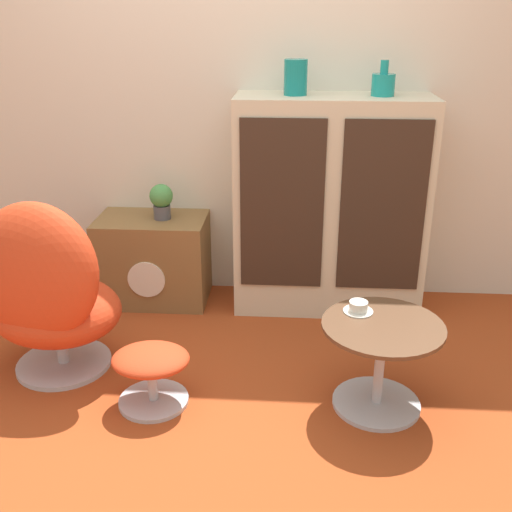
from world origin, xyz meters
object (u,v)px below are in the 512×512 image
at_px(potted_plant, 161,200).
at_px(teacup, 358,308).
at_px(vase_inner_left, 383,84).
at_px(sideboard, 330,206).
at_px(coffee_table, 380,357).
at_px(vase_leftmost, 296,77).
at_px(tv_console, 154,259).
at_px(ottoman, 151,367).
at_px(egg_chair, 46,293).

bearing_deg(potted_plant, teacup, -40.03).
bearing_deg(teacup, vase_inner_left, 80.26).
bearing_deg(sideboard, teacup, -83.98).
bearing_deg(coffee_table, vase_inner_left, 86.80).
relative_size(vase_leftmost, vase_inner_left, 1.01).
relative_size(tv_console, vase_leftmost, 3.49).
distance_m(ottoman, potted_plant, 1.16).
distance_m(egg_chair, vase_inner_left, 2.01).
distance_m(sideboard, teacup, 0.92).
xyz_separation_m(sideboard, potted_plant, (-0.98, 0.00, 0.02)).
bearing_deg(tv_console, sideboard, -0.13).
bearing_deg(sideboard, vase_inner_left, 0.89).
xyz_separation_m(vase_leftmost, teacup, (0.31, -0.90, -0.90)).
bearing_deg(coffee_table, egg_chair, 173.86).
height_order(sideboard, egg_chair, sideboard).
xyz_separation_m(ottoman, coffee_table, (1.02, 0.05, 0.07)).
xyz_separation_m(sideboard, egg_chair, (-1.36, -0.84, -0.19)).
relative_size(ottoman, vase_leftmost, 1.89).
bearing_deg(tv_console, vase_inner_left, 0.06).
distance_m(egg_chair, teacup, 1.45).
relative_size(ottoman, vase_inner_left, 1.91).
xyz_separation_m(tv_console, vase_inner_left, (1.30, 0.00, 1.04)).
height_order(tv_console, coffee_table, tv_console).
xyz_separation_m(egg_chair, ottoman, (0.53, -0.22, -0.25)).
bearing_deg(vase_leftmost, tv_console, -179.90).
bearing_deg(teacup, tv_console, 141.76).
bearing_deg(egg_chair, teacup, -2.31).
relative_size(ottoman, potted_plant, 1.68).
bearing_deg(vase_inner_left, tv_console, -179.94).
height_order(egg_chair, teacup, egg_chair).
bearing_deg(vase_inner_left, coffee_table, -93.20).
height_order(vase_leftmost, teacup, vase_leftmost).
relative_size(tv_console, egg_chair, 0.71).
relative_size(tv_console, ottoman, 1.85).
bearing_deg(coffee_table, ottoman, -177.26).
xyz_separation_m(sideboard, ottoman, (-0.82, -1.06, -0.44)).
xyz_separation_m(egg_chair, potted_plant, (0.38, 0.84, 0.21)).
height_order(ottoman, vase_leftmost, vase_leftmost).
xyz_separation_m(tv_console, teacup, (1.14, -0.90, 0.18)).
bearing_deg(vase_inner_left, teacup, -99.74).
height_order(ottoman, coffee_table, coffee_table).
distance_m(sideboard, vase_inner_left, 0.73).
height_order(sideboard, potted_plant, sideboard).
bearing_deg(teacup, egg_chair, 177.69).
relative_size(egg_chair, teacup, 6.79).
height_order(sideboard, coffee_table, sideboard).
bearing_deg(vase_leftmost, sideboard, -1.04).
height_order(tv_console, vase_inner_left, vase_inner_left).
relative_size(coffee_table, vase_inner_left, 2.90).
bearing_deg(tv_console, potted_plant, 0.59).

